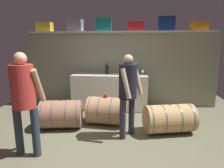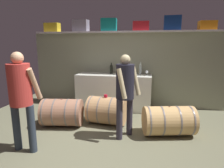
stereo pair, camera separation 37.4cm
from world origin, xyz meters
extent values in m
cube|color=#66664D|center=(0.00, 0.64, -0.01)|extent=(6.47, 8.33, 0.02)
cube|color=gray|center=(0.00, 2.57, 1.00)|extent=(5.27, 0.10, 2.01)
cube|color=silver|center=(0.00, 2.42, 2.02)|extent=(4.85, 0.40, 0.03)
cube|color=yellow|center=(-2.05, 2.42, 2.16)|extent=(0.42, 0.23, 0.25)
cube|color=gray|center=(-1.19, 2.42, 2.19)|extent=(0.42, 0.26, 0.31)
cube|color=#10847F|center=(-0.41, 2.42, 2.20)|extent=(0.42, 0.31, 0.33)
cube|color=red|center=(0.43, 2.42, 2.16)|extent=(0.42, 0.24, 0.24)
cube|color=navy|center=(1.20, 2.42, 2.22)|extent=(0.42, 0.25, 0.36)
cube|color=orange|center=(2.01, 2.42, 2.14)|extent=(0.39, 0.28, 0.21)
cube|color=white|center=(-0.23, 2.19, 0.46)|extent=(1.97, 0.63, 0.92)
cylinder|color=brown|center=(0.16, 1.96, 1.02)|extent=(0.07, 0.07, 0.21)
sphere|color=brown|center=(0.16, 1.96, 1.14)|extent=(0.06, 0.06, 0.06)
cylinder|color=brown|center=(0.16, 1.96, 1.19)|extent=(0.02, 0.02, 0.08)
cylinder|color=#B3C4BA|center=(0.45, 2.33, 1.03)|extent=(0.07, 0.07, 0.23)
sphere|color=#B3C4BA|center=(0.45, 2.33, 1.16)|extent=(0.07, 0.07, 0.07)
cylinder|color=#B3C4BA|center=(0.45, 2.33, 1.21)|extent=(0.03, 0.03, 0.08)
cylinder|color=black|center=(-0.33, 2.33, 1.02)|extent=(0.08, 0.08, 0.19)
sphere|color=black|center=(-0.33, 2.33, 1.13)|extent=(0.08, 0.08, 0.08)
cylinder|color=black|center=(-0.33, 2.33, 1.18)|extent=(0.03, 0.03, 0.08)
cylinder|color=white|center=(0.63, 2.17, 0.92)|extent=(0.06, 0.06, 0.00)
cylinder|color=white|center=(0.63, 2.17, 0.96)|extent=(0.01, 0.01, 0.07)
sphere|color=white|center=(0.63, 2.17, 1.02)|extent=(0.07, 0.07, 0.07)
sphere|color=maroon|center=(0.63, 2.17, 1.01)|extent=(0.05, 0.05, 0.05)
cylinder|color=tan|center=(-0.18, 1.11, 0.30)|extent=(0.84, 0.64, 0.58)
cylinder|color=slate|center=(-0.51, 1.14, 0.30)|extent=(0.07, 0.59, 0.59)
cylinder|color=slate|center=(-0.30, 1.12, 0.30)|extent=(0.07, 0.59, 0.59)
cylinder|color=slate|center=(-0.05, 1.10, 0.30)|extent=(0.07, 0.59, 0.59)
cylinder|color=slate|center=(0.16, 1.09, 0.30)|extent=(0.07, 0.59, 0.59)
cylinder|color=#8C534A|center=(-0.18, 1.11, 0.59)|extent=(0.04, 0.04, 0.01)
cylinder|color=tan|center=(1.10, 0.84, 0.28)|extent=(1.04, 0.75, 0.55)
cylinder|color=slate|center=(0.71, 0.74, 0.28)|extent=(0.16, 0.55, 0.56)
cylinder|color=slate|center=(0.95, 0.80, 0.28)|extent=(0.16, 0.55, 0.56)
cylinder|color=slate|center=(1.24, 0.87, 0.28)|extent=(0.16, 0.55, 0.56)
cylinder|color=slate|center=(1.48, 0.93, 0.28)|extent=(0.16, 0.55, 0.56)
cylinder|color=brown|center=(1.10, 0.84, 0.56)|extent=(0.04, 0.04, 0.01)
cylinder|color=#A37156|center=(-1.08, 0.82, 0.29)|extent=(0.90, 0.70, 0.57)
cylinder|color=slate|center=(-1.42, 0.77, 0.29)|extent=(0.12, 0.58, 0.58)
cylinder|color=slate|center=(-1.21, 0.80, 0.29)|extent=(0.12, 0.58, 0.58)
cylinder|color=slate|center=(-0.95, 0.84, 0.29)|extent=(0.12, 0.58, 0.58)
cylinder|color=slate|center=(-0.74, 0.88, 0.29)|extent=(0.12, 0.58, 0.58)
cylinder|color=brown|center=(-1.08, 0.82, 0.58)|extent=(0.04, 0.04, 0.01)
cylinder|color=red|center=(-0.20, 1.11, 0.62)|extent=(0.07, 0.07, 0.05)
cylinder|color=#29323E|center=(-1.09, -0.22, 0.39)|extent=(0.12, 0.12, 0.78)
cylinder|color=#29323E|center=(-1.37, -0.21, 0.39)|extent=(0.12, 0.12, 0.78)
cylinder|color=#B3312C|center=(-1.23, -0.22, 1.10)|extent=(0.34, 0.34, 0.64)
sphere|color=tan|center=(-1.23, -0.22, 1.50)|extent=(0.19, 0.19, 0.19)
cylinder|color=tan|center=(-1.03, -0.13, 1.10)|extent=(0.10, 0.29, 0.53)
cylinder|color=tan|center=(-1.42, -0.11, 1.10)|extent=(0.09, 0.19, 0.55)
cylinder|color=#312D3A|center=(0.21, 0.47, 0.37)|extent=(0.11, 0.11, 0.75)
cylinder|color=#312D3A|center=(0.36, 0.70, 0.37)|extent=(0.11, 0.11, 0.75)
cylinder|color=black|center=(0.29, 0.58, 1.05)|extent=(0.32, 0.32, 0.62)
sphere|color=tan|center=(0.29, 0.58, 1.44)|extent=(0.18, 0.18, 0.18)
cylinder|color=tan|center=(0.26, 0.38, 1.05)|extent=(0.23, 0.19, 0.52)
cylinder|color=tan|center=(0.47, 0.68, 1.05)|extent=(0.23, 0.19, 0.52)
camera|label=1|loc=(0.36, -2.80, 1.70)|focal=30.86mm
camera|label=2|loc=(0.73, -2.75, 1.70)|focal=30.86mm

